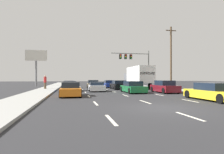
% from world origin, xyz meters
% --- Properties ---
extents(ground_plane, '(140.00, 140.00, 0.00)m').
position_xyz_m(ground_plane, '(0.00, 25.00, 0.00)').
color(ground_plane, '#2B2B2D').
extents(sidewalk_right, '(2.81, 80.00, 0.14)m').
position_xyz_m(sidewalk_right, '(8.36, 20.00, 0.07)').
color(sidewalk_right, '#9E9E99').
rests_on(sidewalk_right, ground_plane).
extents(sidewalk_left, '(2.81, 80.00, 0.14)m').
position_xyz_m(sidewalk_left, '(-8.36, 20.00, 0.07)').
color(sidewalk_left, '#9E9E99').
rests_on(sidewalk_left, ground_plane).
extents(lane_markings, '(6.94, 57.00, 0.01)m').
position_xyz_m(lane_markings, '(-0.00, 20.14, 0.00)').
color(lane_markings, silver).
rests_on(lane_markings, ground_plane).
extents(car_silver, '(2.00, 4.66, 1.22)m').
position_xyz_m(car_silver, '(-5.34, 23.04, 0.55)').
color(car_silver, '#B7BABF').
rests_on(car_silver, ground_plane).
extents(car_navy, '(2.00, 4.73, 1.25)m').
position_xyz_m(car_navy, '(-5.16, 15.36, 0.57)').
color(car_navy, '#141E4C').
rests_on(car_navy, ground_plane).
extents(car_orange, '(1.87, 4.19, 1.28)m').
position_xyz_m(car_orange, '(-5.00, 8.02, 0.57)').
color(car_orange, orange).
rests_on(car_orange, ground_plane).
extents(car_tan, '(2.08, 4.57, 1.31)m').
position_xyz_m(car_tan, '(-1.48, 22.36, 0.60)').
color(car_tan, tan).
rests_on(car_tan, ground_plane).
extents(car_white, '(1.99, 4.10, 1.15)m').
position_xyz_m(car_white, '(-1.93, 14.09, 0.53)').
color(car_white, white).
rests_on(car_white, ground_plane).
extents(car_blue, '(1.99, 4.73, 1.27)m').
position_xyz_m(car_blue, '(1.68, 24.14, 0.58)').
color(car_blue, '#1E389E').
rests_on(car_blue, ground_plane).
extents(car_black, '(2.02, 4.39, 1.31)m').
position_xyz_m(car_black, '(1.85, 17.77, 0.59)').
color(car_black, black).
rests_on(car_black, ground_plane).
extents(car_green, '(2.00, 4.61, 1.30)m').
position_xyz_m(car_green, '(1.81, 10.92, 0.60)').
color(car_green, '#196B38').
rests_on(car_green, ground_plane).
extents(box_truck, '(2.71, 9.03, 3.39)m').
position_xyz_m(box_truck, '(5.29, 19.18, 1.96)').
color(box_truck, white).
rests_on(box_truck, ground_plane).
extents(car_maroon, '(1.90, 4.19, 1.37)m').
position_xyz_m(car_maroon, '(5.28, 10.16, 0.63)').
color(car_maroon, maroon).
rests_on(car_maroon, ground_plane).
extents(car_yellow, '(1.87, 4.68, 1.29)m').
position_xyz_m(car_yellow, '(5.19, 2.58, 0.59)').
color(car_yellow, yellow).
rests_on(car_yellow, ground_plane).
extents(traffic_signal_mast, '(7.85, 0.69, 7.21)m').
position_xyz_m(traffic_signal_mast, '(6.79, 26.72, 5.40)').
color(traffic_signal_mast, '#595B56').
rests_on(traffic_signal_mast, ground_plane).
extents(utility_pole_mid, '(1.80, 0.28, 9.86)m').
position_xyz_m(utility_pole_mid, '(10.59, 18.31, 5.07)').
color(utility_pole_mid, brown).
rests_on(utility_pole_mid, ground_plane).
extents(roadside_billboard, '(4.23, 0.36, 7.37)m').
position_xyz_m(roadside_billboard, '(-12.11, 31.72, 5.30)').
color(roadside_billboard, slate).
rests_on(roadside_billboard, ground_plane).
extents(pedestrian_near_corner, '(0.38, 0.38, 1.89)m').
position_xyz_m(pedestrian_near_corner, '(-8.61, 18.58, 1.09)').
color(pedestrian_near_corner, brown).
rests_on(pedestrian_near_corner, sidewalk_left).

